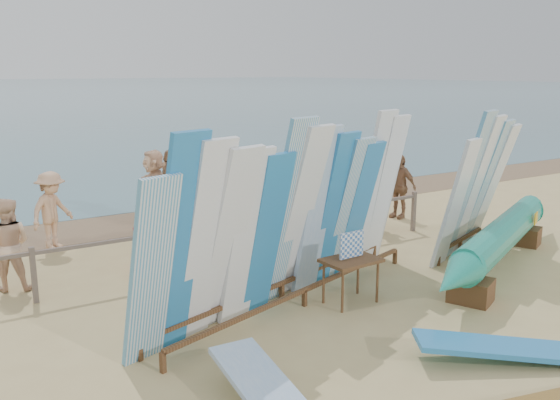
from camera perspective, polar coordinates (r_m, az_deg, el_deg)
ground at (r=8.03m, az=-3.88°, el=-13.86°), size 160.00×160.00×0.00m
wet_sand_strip at (r=14.43m, az=-17.42°, el=-2.41°), size 40.00×2.60×0.01m
fence at (r=10.38m, az=-11.74°, el=-4.19°), size 12.08×0.08×0.90m
main_surfboard_rack at (r=8.98m, az=1.32°, el=-2.06°), size 5.77×2.34×2.91m
side_surfboard_rack at (r=11.97m, az=18.31°, el=0.89°), size 2.56×1.52×2.86m
outrigger_canoe at (r=11.41m, az=20.66°, el=-3.27°), size 6.47×3.37×0.97m
vendor_table at (r=9.30m, az=6.81°, el=-7.60°), size 0.89×0.65×1.15m
flat_board_d at (r=8.22m, az=22.37°, el=-14.18°), size 2.59×1.89×0.33m
beach_chair_left at (r=10.96m, az=-12.08°, el=-5.48°), size 0.56×0.58×0.80m
beach_chair_right at (r=12.14m, az=-7.18°, el=-3.36°), size 0.80×0.81×0.92m
stroller at (r=12.22m, az=-0.14°, el=-2.37°), size 0.81×0.93×1.07m
beachgoer_8 at (r=13.45m, az=8.84°, el=0.83°), size 0.85×0.93×1.76m
beachgoer_7 at (r=13.65m, az=-10.56°, el=0.49°), size 0.64×0.49×1.56m
beachgoer_3 at (r=12.75m, az=-21.11°, el=-0.93°), size 1.08×0.93×1.58m
beachgoer_6 at (r=12.20m, az=-1.42°, el=-0.26°), size 0.74×0.94×1.74m
beachgoer_2 at (r=10.62m, az=-24.73°, el=-3.93°), size 0.83×0.61×1.54m
beachgoer_5 at (r=14.24m, az=-12.01°, el=1.30°), size 0.90×1.69×1.74m
beachgoer_4 at (r=13.15m, az=-10.38°, el=0.75°), size 0.63×1.16×1.87m
beachgoer_9 at (r=15.17m, az=5.52°, el=2.25°), size 0.73×1.22×1.77m
beachgoer_extra_0 at (r=15.85m, az=6.91°, el=2.53°), size 0.62×1.16×1.70m
beachgoer_10 at (r=14.69m, az=11.37°, el=1.31°), size 0.62×0.99×1.56m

